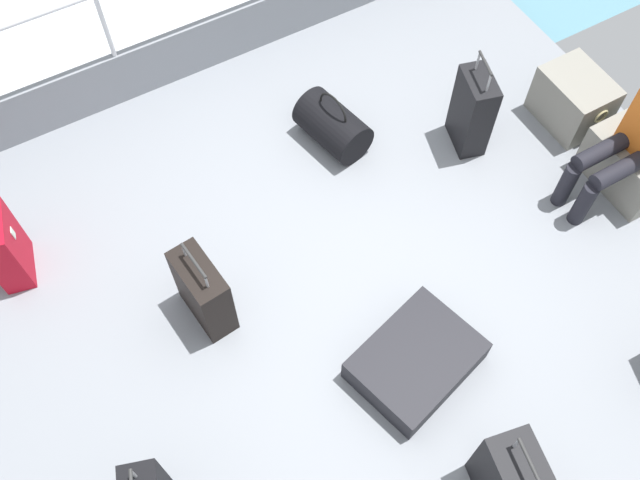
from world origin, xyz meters
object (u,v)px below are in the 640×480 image
object	(u,v)px
passenger_seated	(636,138)
suitcase_2	(203,292)
suitcase_4	(472,111)
cargo_crate_0	(573,99)
suitcase_5	(416,360)
suitcase_6	(4,247)
duffel_bag	(333,126)
cargo_crate_1	(635,162)

from	to	relation	value
passenger_seated	suitcase_2	xyz separation A→B (m)	(-0.54, -2.91, -0.29)
passenger_seated	suitcase_4	size ratio (longest dim) A/B	1.35
cargo_crate_0	passenger_seated	distance (m)	0.78
suitcase_5	suitcase_6	bearing A→B (deg)	-134.74
duffel_bag	cargo_crate_0	bearing A→B (deg)	67.13
cargo_crate_1	suitcase_4	world-z (taller)	suitcase_4
cargo_crate_0	suitcase_6	size ratio (longest dim) A/B	0.77
cargo_crate_1	duffel_bag	bearing A→B (deg)	-129.19
cargo_crate_1	cargo_crate_0	bearing A→B (deg)	-179.15
suitcase_2	suitcase_4	size ratio (longest dim) A/B	0.86
suitcase_4	duffel_bag	size ratio (longest dim) A/B	1.36
passenger_seated	suitcase_6	size ratio (longest dim) A/B	1.50
passenger_seated	suitcase_6	world-z (taller)	passenger_seated
suitcase_5	suitcase_6	xyz separation A→B (m)	(-1.91, -1.93, 0.18)
suitcase_4	suitcase_5	world-z (taller)	suitcase_4
cargo_crate_1	suitcase_2	world-z (taller)	suitcase_2
cargo_crate_0	suitcase_6	bearing A→B (deg)	-101.21
suitcase_5	suitcase_6	world-z (taller)	suitcase_6
cargo_crate_1	passenger_seated	bearing A→B (deg)	-90.00
suitcase_4	suitcase_6	bearing A→B (deg)	-100.36
passenger_seated	suitcase_4	distance (m)	1.10
passenger_seated	duffel_bag	distance (m)	2.07
duffel_bag	suitcase_4	bearing A→B (deg)	60.32
suitcase_5	cargo_crate_0	bearing A→B (deg)	117.41
cargo_crate_1	suitcase_2	size ratio (longest dim) A/B	0.94
cargo_crate_0	passenger_seated	world-z (taller)	passenger_seated
cargo_crate_0	cargo_crate_1	xyz separation A→B (m)	(0.66, 0.01, -0.01)
suitcase_4	duffel_bag	world-z (taller)	suitcase_4
cargo_crate_0	passenger_seated	bearing A→B (deg)	-14.62
passenger_seated	suitcase_6	xyz separation A→B (m)	(-1.47, -3.88, -0.29)
cargo_crate_1	suitcase_6	bearing A→B (deg)	-109.86
cargo_crate_0	suitcase_2	xyz separation A→B (m)	(0.12, -3.08, 0.08)
suitcase_2	suitcase_4	distance (m)	2.30
suitcase_4	suitcase_6	size ratio (longest dim) A/B	1.11
suitcase_2	suitcase_6	distance (m)	1.35
passenger_seated	suitcase_2	world-z (taller)	passenger_seated
suitcase_2	suitcase_5	bearing A→B (deg)	44.01
passenger_seated	suitcase_5	bearing A→B (deg)	-77.32
suitcase_4	cargo_crate_1	bearing A→B (deg)	42.84
suitcase_2	duffel_bag	bearing A→B (deg)	120.29
suitcase_2	suitcase_6	bearing A→B (deg)	-133.48
cargo_crate_0	suitcase_5	world-z (taller)	cargo_crate_0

